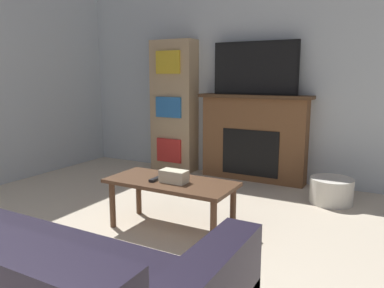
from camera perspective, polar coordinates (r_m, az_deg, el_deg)
wall_back at (r=4.72m, az=9.49°, el=11.19°), size 5.91×0.06×2.70m
fireplace at (r=4.62m, az=9.34°, el=0.98°), size 1.38×0.28×1.05m
tv at (r=4.54m, az=9.57°, el=11.33°), size 1.03×0.03×0.62m
coffee_table at (r=3.09m, az=-3.19°, el=-6.65°), size 1.07×0.49×0.43m
tissue_box at (r=3.01m, az=-2.77°, el=-4.93°), size 0.22×0.12×0.10m
remote_control at (r=3.09m, az=-5.54°, el=-5.34°), size 0.04×0.15×0.02m
bookshelf at (r=5.04m, az=-2.76°, el=5.72°), size 0.61×0.29×1.73m
storage_basket at (r=4.06m, az=20.47°, el=-6.68°), size 0.42×0.42×0.26m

